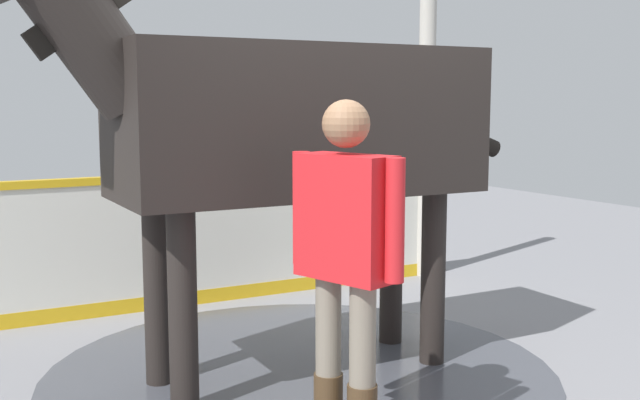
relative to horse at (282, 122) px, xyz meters
name	(u,v)px	position (x,y,z in m)	size (l,w,h in m)	color
ground_plane	(351,381)	(0.28, 0.32, -1.59)	(16.00, 16.00, 0.02)	gray
wet_patch	(301,371)	(0.00, 0.12, -1.58)	(3.23, 3.23, 0.00)	#42444C
barrier_wall	(200,243)	(-1.88, 0.18, -1.07)	(0.23, 4.61, 1.11)	silver
roof_post_far	(426,118)	(-1.77, 2.47, -0.05)	(0.16, 0.16, 3.07)	#B7B2A8
horse	(282,122)	(0.00, 0.00, 0.00)	(0.96, 3.57, 2.67)	black
handler	(346,249)	(1.03, -0.18, -0.59)	(0.66, 0.36, 1.72)	#47331E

